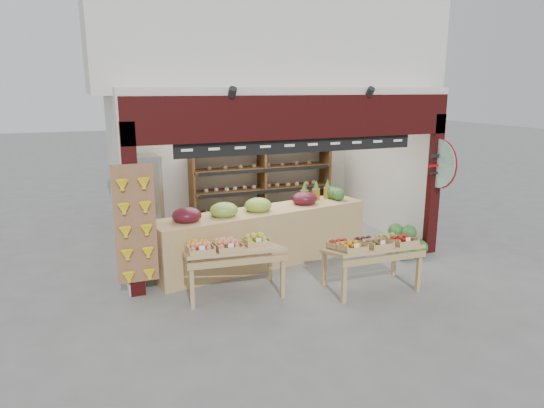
{
  "coord_description": "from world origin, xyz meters",
  "views": [
    {
      "loc": [
        -3.35,
        -8.28,
        3.12
      ],
      "look_at": [
        -0.19,
        -0.2,
        1.03
      ],
      "focal_mm": 32.0,
      "sensor_mm": 36.0,
      "label": 1
    }
  ],
  "objects_px": {
    "back_shelving": "(262,172)",
    "display_table_left": "(226,248)",
    "refrigerator": "(143,200)",
    "cardboard_stack": "(226,241)",
    "watermelon_pile": "(407,244)",
    "mid_counter": "(263,235)",
    "display_table_right": "(372,246)"
  },
  "relations": [
    {
      "from": "refrigerator",
      "to": "display_table_left",
      "type": "relative_size",
      "value": 1.17
    },
    {
      "from": "mid_counter",
      "to": "display_table_right",
      "type": "height_order",
      "value": "mid_counter"
    },
    {
      "from": "back_shelving",
      "to": "watermelon_pile",
      "type": "relative_size",
      "value": 4.08
    },
    {
      "from": "cardboard_stack",
      "to": "mid_counter",
      "type": "distance_m",
      "value": 0.94
    },
    {
      "from": "mid_counter",
      "to": "display_table_right",
      "type": "xyz_separation_m",
      "value": [
        1.2,
        -1.69,
        0.17
      ]
    },
    {
      "from": "refrigerator",
      "to": "display_table_right",
      "type": "xyz_separation_m",
      "value": [
        3.04,
        -3.67,
        -0.19
      ]
    },
    {
      "from": "watermelon_pile",
      "to": "mid_counter",
      "type": "bearing_deg",
      "value": 168.59
    },
    {
      "from": "display_table_right",
      "to": "refrigerator",
      "type": "bearing_deg",
      "value": 129.67
    },
    {
      "from": "display_table_left",
      "to": "display_table_right",
      "type": "xyz_separation_m",
      "value": [
        2.17,
        -0.64,
        -0.02
      ]
    },
    {
      "from": "mid_counter",
      "to": "display_table_right",
      "type": "distance_m",
      "value": 2.08
    },
    {
      "from": "cardboard_stack",
      "to": "watermelon_pile",
      "type": "xyz_separation_m",
      "value": [
        3.2,
        -1.31,
        -0.04
      ]
    },
    {
      "from": "watermelon_pile",
      "to": "display_table_right",
      "type": "bearing_deg",
      "value": -143.44
    },
    {
      "from": "display_table_right",
      "to": "cardboard_stack",
      "type": "bearing_deg",
      "value": 124.24
    },
    {
      "from": "refrigerator",
      "to": "watermelon_pile",
      "type": "distance_m",
      "value": 5.28
    },
    {
      "from": "watermelon_pile",
      "to": "cardboard_stack",
      "type": "bearing_deg",
      "value": 157.69
    },
    {
      "from": "cardboard_stack",
      "to": "mid_counter",
      "type": "bearing_deg",
      "value": -58.27
    },
    {
      "from": "back_shelving",
      "to": "cardboard_stack",
      "type": "relative_size",
      "value": 3.23
    },
    {
      "from": "back_shelving",
      "to": "refrigerator",
      "type": "xyz_separation_m",
      "value": [
        -2.72,
        -0.42,
        -0.35
      ]
    },
    {
      "from": "back_shelving",
      "to": "mid_counter",
      "type": "height_order",
      "value": "back_shelving"
    },
    {
      "from": "mid_counter",
      "to": "display_table_left",
      "type": "height_order",
      "value": "mid_counter"
    },
    {
      "from": "display_table_left",
      "to": "display_table_right",
      "type": "relative_size",
      "value": 1.08
    },
    {
      "from": "display_table_left",
      "to": "refrigerator",
      "type": "bearing_deg",
      "value": 106.09
    },
    {
      "from": "refrigerator",
      "to": "cardboard_stack",
      "type": "bearing_deg",
      "value": -46.1
    },
    {
      "from": "display_table_left",
      "to": "watermelon_pile",
      "type": "distance_m",
      "value": 3.77
    },
    {
      "from": "back_shelving",
      "to": "cardboard_stack",
      "type": "distance_m",
      "value": 2.34
    },
    {
      "from": "watermelon_pile",
      "to": "display_table_left",
      "type": "bearing_deg",
      "value": -172.37
    },
    {
      "from": "refrigerator",
      "to": "cardboard_stack",
      "type": "relative_size",
      "value": 1.79
    },
    {
      "from": "refrigerator",
      "to": "cardboard_stack",
      "type": "distance_m",
      "value": 1.96
    },
    {
      "from": "back_shelving",
      "to": "display_table_left",
      "type": "xyz_separation_m",
      "value": [
        -1.85,
        -3.45,
        -0.52
      ]
    },
    {
      "from": "back_shelving",
      "to": "refrigerator",
      "type": "relative_size",
      "value": 1.81
    },
    {
      "from": "cardboard_stack",
      "to": "mid_counter",
      "type": "relative_size",
      "value": 0.25
    },
    {
      "from": "back_shelving",
      "to": "mid_counter",
      "type": "xyz_separation_m",
      "value": [
        -0.87,
        -2.4,
        -0.71
      ]
    }
  ]
}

